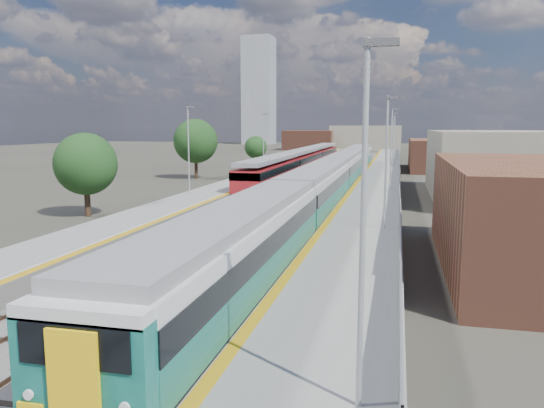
% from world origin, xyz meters
% --- Properties ---
extents(ground, '(320.00, 320.00, 0.00)m').
position_xyz_m(ground, '(0.00, 50.00, 0.00)').
color(ground, '#47443A').
rests_on(ground, ground).
extents(ballast_bed, '(10.50, 155.00, 0.06)m').
position_xyz_m(ballast_bed, '(-2.25, 52.50, 0.03)').
color(ballast_bed, '#565451').
rests_on(ballast_bed, ground).
extents(tracks, '(8.96, 160.00, 0.17)m').
position_xyz_m(tracks, '(-1.65, 54.18, 0.11)').
color(tracks, '#4C3323').
rests_on(tracks, ground).
extents(platform_right, '(4.70, 155.00, 8.52)m').
position_xyz_m(platform_right, '(5.28, 52.49, 0.54)').
color(platform_right, slate).
rests_on(platform_right, ground).
extents(platform_left, '(4.30, 155.00, 8.52)m').
position_xyz_m(platform_left, '(-9.05, 52.49, 0.52)').
color(platform_left, slate).
rests_on(platform_left, ground).
extents(buildings, '(72.00, 185.50, 40.00)m').
position_xyz_m(buildings, '(-18.12, 138.60, 10.70)').
color(buildings, brown).
rests_on(buildings, ground).
extents(green_train, '(2.93, 81.41, 3.22)m').
position_xyz_m(green_train, '(1.50, 40.37, 2.27)').
color(green_train, black).
rests_on(green_train, ground).
extents(red_train, '(2.83, 57.32, 3.57)m').
position_xyz_m(red_train, '(-5.50, 63.56, 2.11)').
color(red_train, black).
rests_on(red_train, ground).
extents(tree_a, '(4.71, 4.71, 6.38)m').
position_xyz_m(tree_a, '(-15.69, 27.07, 4.01)').
color(tree_a, '#382619').
rests_on(tree_a, ground).
extents(tree_b, '(5.75, 5.75, 7.80)m').
position_xyz_m(tree_b, '(-18.44, 56.56, 4.91)').
color(tree_b, '#382619').
rests_on(tree_b, ground).
extents(tree_c, '(3.82, 3.82, 5.17)m').
position_xyz_m(tree_c, '(-16.53, 79.40, 3.25)').
color(tree_c, '#382619').
rests_on(tree_c, ground).
extents(tree_d, '(4.36, 4.36, 5.91)m').
position_xyz_m(tree_d, '(19.19, 70.35, 3.71)').
color(tree_d, '#382619').
rests_on(tree_d, ground).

